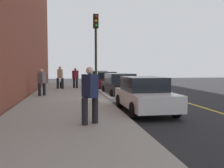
# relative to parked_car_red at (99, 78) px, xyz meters

# --- Properties ---
(ground_plane) EXTENTS (56.00, 56.00, 0.00)m
(ground_plane) POSITION_rel_parked_car_red_xyz_m (12.37, -0.05, -0.76)
(ground_plane) COLOR black
(sidewalk) EXTENTS (28.00, 4.60, 0.15)m
(sidewalk) POSITION_rel_parked_car_red_xyz_m (12.37, -3.35, -0.68)
(sidewalk) COLOR gray
(sidewalk) RESTS_ON ground
(lane_stripe_centre) EXTENTS (28.00, 0.14, 0.01)m
(lane_stripe_centre) POSITION_rel_parked_car_red_xyz_m (12.37, 3.15, -0.75)
(lane_stripe_centre) COLOR gold
(lane_stripe_centre) RESTS_ON ground
(snow_bank_curb) EXTENTS (5.76, 0.56, 0.22)m
(snow_bank_curb) POSITION_rel_parked_car_red_xyz_m (11.07, -0.75, -0.65)
(snow_bank_curb) COLOR white
(snow_bank_curb) RESTS_ON ground
(parked_car_red) EXTENTS (4.21, 1.98, 1.51)m
(parked_car_red) POSITION_rel_parked_car_red_xyz_m (0.00, 0.00, 0.00)
(parked_car_red) COLOR black
(parked_car_red) RESTS_ON ground
(parked_car_maroon) EXTENTS (4.51, 2.01, 1.51)m
(parked_car_maroon) POSITION_rel_parked_car_red_xyz_m (5.51, -0.00, 0.00)
(parked_car_maroon) COLOR black
(parked_car_maroon) RESTS_ON ground
(parked_car_black) EXTENTS (4.85, 2.03, 1.51)m
(parked_car_black) POSITION_rel_parked_car_red_xyz_m (11.27, 0.12, 0.00)
(parked_car_black) COLOR black
(parked_car_black) RESTS_ON ground
(parked_car_white) EXTENTS (4.29, 1.94, 1.51)m
(parked_car_white) POSITION_rel_parked_car_red_xyz_m (17.18, 0.04, 0.00)
(parked_car_white) COLOR black
(parked_car_white) RESTS_ON ground
(pedestrian_tan_coat) EXTENTS (0.57, 0.59, 1.85)m
(pedestrian_tan_coat) POSITION_rel_parked_car_red_xyz_m (6.11, -3.94, 0.38)
(pedestrian_tan_coat) COLOR black
(pedestrian_tan_coat) RESTS_ON sidewalk
(pedestrian_burgundy_coat) EXTENTS (0.51, 0.54, 1.71)m
(pedestrian_burgundy_coat) POSITION_rel_parked_car_red_xyz_m (5.66, -2.68, 0.30)
(pedestrian_burgundy_coat) COLOR black
(pedestrian_burgundy_coat) RESTS_ON sidewalk
(pedestrian_grey_coat) EXTENTS (0.52, 0.53, 1.68)m
(pedestrian_grey_coat) POSITION_rel_parked_car_red_xyz_m (11.36, -4.86, 0.29)
(pedestrian_grey_coat) COLOR black
(pedestrian_grey_coat) RESTS_ON sidewalk
(pedestrian_navy_coat) EXTENTS (0.57, 0.54, 1.80)m
(pedestrian_navy_coat) POSITION_rel_parked_car_red_xyz_m (19.82, -2.51, 0.35)
(pedestrian_navy_coat) COLOR black
(pedestrian_navy_coat) RESTS_ON sidewalk
(traffic_light_pole) EXTENTS (0.35, 0.26, 4.46)m
(traffic_light_pole) POSITION_rel_parked_car_red_xyz_m (14.62, -1.80, 2.40)
(traffic_light_pole) COLOR #2D2D19
(traffic_light_pole) RESTS_ON sidewalk
(rolling_suitcase) EXTENTS (0.34, 0.22, 0.90)m
(rolling_suitcase) POSITION_rel_parked_car_red_xyz_m (5.62, -3.87, -0.33)
(rolling_suitcase) COLOR black
(rolling_suitcase) RESTS_ON sidewalk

